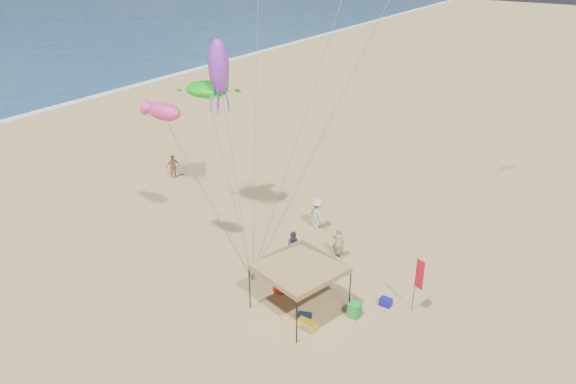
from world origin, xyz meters
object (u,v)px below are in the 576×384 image
Objects in this scene: person_near_b at (294,246)px; cooler_blue at (386,302)px; feather_flag at (419,277)px; canopy_tent at (300,247)px; person_far_a at (173,166)px; person_near_c at (317,214)px; chair_yellow at (286,279)px; chair_green at (354,310)px; cooler_red at (279,289)px; person_near_a at (338,242)px; beach_cart at (307,324)px.

cooler_blue is at bearing -43.13° from person_near_b.
canopy_tent is at bearing -148.63° from feather_flag.
feather_flag reaches higher than person_far_a.
person_near_b is 3.72m from person_near_c.
person_far_a is (-13.93, 6.53, 0.50)m from chair_yellow.
person_near_c reaches higher than chair_green.
person_near_a is at bearing 79.40° from cooler_red.
canopy_tent is 11.53× the size of cooler_red.
person_near_c is (-3.25, 7.01, -2.35)m from canopy_tent.
person_near_c reaches higher than cooler_red.
person_near_b is at bearing 153.34° from chair_green.
canopy_tent is at bearing -142.00° from cooler_blue.
feather_flag reaches higher than chair_yellow.
cooler_blue is at bearing 166.35° from person_near_c.
feather_flag is 3.19m from chair_green.
feather_flag is at bearing -39.36° from person_near_b.
chair_yellow reaches higher than beach_cart.
beach_cart is at bearing -103.23° from person_far_a.
canopy_tent reaches higher than feather_flag.
cooler_blue is at bearing 21.60° from cooler_red.
chair_green is at bearing 154.25° from person_near_c.
feather_flag is 6.58m from cooler_red.
cooler_red is 0.77× the size of chair_yellow.
cooler_blue is 1.74m from chair_green.
person_near_b is (-0.97, 2.75, 0.66)m from cooler_red.
person_near_b is at bearing 123.49° from person_near_c.
cooler_blue is (4.68, 1.85, 0.00)m from cooler_red.
cooler_red is 15.77m from person_far_a.
chair_yellow is (-6.08, -1.43, -1.56)m from feather_flag.
feather_flag is 5.72m from person_near_a.
feather_flag is at bearing 172.63° from person_near_c.
canopy_tent is 8.08m from person_near_c.
chair_green is (3.84, 0.34, 0.16)m from cooler_red.
cooler_red is at bearing 63.98° from person_near_a.
chair_green is 3.94m from chair_yellow.
person_near_a is (0.89, 3.62, 0.56)m from chair_yellow.
feather_flag is 6.44m from chair_yellow.
person_near_a reaches higher than cooler_red.
feather_flag is 4.06× the size of chair_yellow.
chair_green is 0.78× the size of beach_cart.
beach_cart is at bearing -123.05° from cooler_blue.
canopy_tent is at bearing -38.76° from chair_yellow.
person_near_a is at bearing 76.16° from chair_yellow.
person_near_c is at bearing 105.16° from cooler_red.
person_near_b is at bearing -94.20° from person_far_a.
person_near_a is 15.10m from person_far_a.
chair_yellow is 15.39m from person_far_a.
person_far_a is (-14.01, 7.20, 0.66)m from cooler_red.
chair_green is (2.31, 0.96, -2.96)m from canopy_tent.
cooler_red is at bearing -160.60° from feather_flag.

